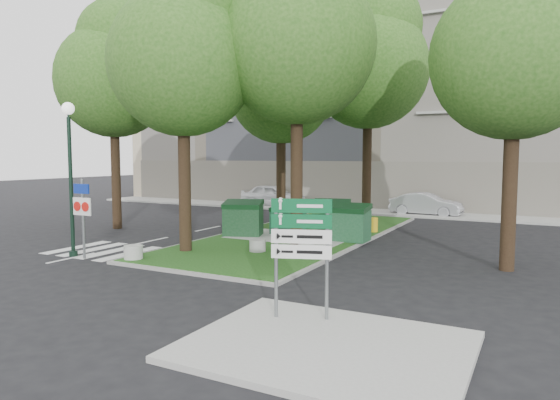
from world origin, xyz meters
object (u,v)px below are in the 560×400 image
Objects in this scene: directional_sign at (301,239)px; tree_median_near_left at (185,48)px; tree_median_mid at (283,81)px; dumpster_b at (288,220)px; bollard_left at (133,252)px; bollard_mid at (258,245)px; litter_bin at (374,225)px; street_lamp at (70,160)px; traffic_sign_pole at (83,208)px; bollard_right at (306,247)px; dumpster_a at (243,218)px; car_silver at (426,204)px; tree_street_left at (115,70)px; car_white at (273,195)px; dumpster_c at (331,217)px; dumpster_d at (349,223)px; tree_median_far at (371,57)px; tree_street_right at (519,40)px; tree_median_near_right at (300,29)px.

tree_median_near_left is at bearing 124.37° from directional_sign.
tree_median_mid is 6.49m from dumpster_b.
bollard_left is 1.05× the size of bollard_mid.
tree_median_near_left reaches higher than litter_bin.
street_lamp reaches higher than traffic_sign_pole.
bollard_left is 1.06× the size of bollard_right.
dumpster_a is 6.01m from bollard_left.
car_silver is (7.82, 18.28, -1.08)m from traffic_sign_pole.
tree_median_mid reaches higher than car_silver.
bollard_left is (6.31, -5.56, -7.31)m from tree_street_left.
tree_median_near_left is 7.43m from bollard_mid.
traffic_sign_pole is at bearing 145.18° from directional_sign.
directional_sign reaches higher than dumpster_b.
bollard_mid is at bearing -164.60° from bollard_right.
car_white is (-12.35, 21.44, -1.01)m from directional_sign.
dumpster_a is at bearing 108.47° from directional_sign.
dumpster_a is 13.65m from car_white.
car_silver is (4.72, 9.35, -6.30)m from tree_median_mid.
dumpster_c is (3.10, 6.12, -6.47)m from tree_median_near_left.
litter_bin is 0.23× the size of traffic_sign_pole.
bollard_left is at bearing -126.76° from dumpster_d.
bollard_mid is (2.32, 0.99, -6.99)m from tree_median_near_left.
tree_median_far is 2.58× the size of car_white.
dumpster_b reaches higher than litter_bin.
tree_median_near_left is 1.05× the size of tree_street_right.
litter_bin is 0.26× the size of directional_sign.
car_white is at bearing 122.36° from bollard_right.
dumpster_d is (0.91, 2.74, -7.14)m from tree_median_near_right.
dumpster_a is 1.19× the size of dumpster_d.
tree_street_left is (-10.70, -6.00, -0.67)m from tree_median_far.
tree_median_mid is 10.79m from traffic_sign_pole.
bollard_mid is 0.23× the size of directional_sign.
car_silver is (-5.28, 13.35, -6.30)m from tree_street_right.
car_silver is at bearing -96.20° from car_white.
car_white is 10.70m from car_silver.
tree_median_near_right reaches higher than tree_median_near_left.
car_silver is at bearing 63.24° from tree_median_mid.
dumpster_a is 3.29× the size of bollard_mid.
dumpster_a is 1.04× the size of dumpster_c.
car_silver is at bearing 74.84° from directional_sign.
dumpster_a is 3.12× the size of bollard_left.
tree_median_far is 11.75m from bollard_mid.
car_white is (-9.16, 6.95, -7.53)m from tree_median_far.
tree_median_mid is at bearing 21.80° from tree_street_left.
bollard_left is (-4.19, -4.06, -7.64)m from tree_median_near_right.
tree_median_near_right is 2.76× the size of car_silver.
tree_median_near_left reaches higher than dumpster_d.
tree_median_near_left reaches higher than street_lamp.
bollard_left is at bearing -129.33° from dumpster_c.
tree_median_far is at bearing 82.67° from directional_sign.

